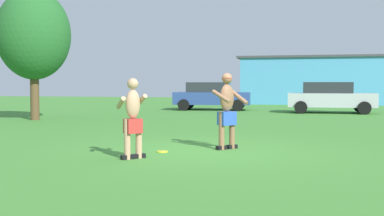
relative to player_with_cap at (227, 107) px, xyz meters
The scene contains 8 objects.
ground_plane 1.08m from the player_with_cap, 141.31° to the right, with size 80.00×80.00×0.00m, color #428433.
player_with_cap is the anchor object (origin of this frame).
player_in_red 2.41m from the player_with_cap, 132.68° to the right, with size 0.69×0.78×1.61m.
frisbee 1.80m from the player_with_cap, 149.06° to the right, with size 0.25×0.25×0.03m, color yellow.
car_blue_near_post 16.03m from the player_with_cap, 101.68° to the left, with size 4.41×2.27×1.58m.
car_silver_mid_lot 14.66m from the player_with_cap, 77.47° to the left, with size 4.31×2.03×1.58m.
outbuilding_behind_lot 26.82m from the player_with_cap, 80.95° to the left, with size 14.04×6.47×3.51m.
tree_right_field 11.63m from the player_with_cap, 142.86° to the left, with size 2.99×2.99×5.37m.
Camera 1 is at (1.95, -10.24, 1.50)m, focal length 43.74 mm.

